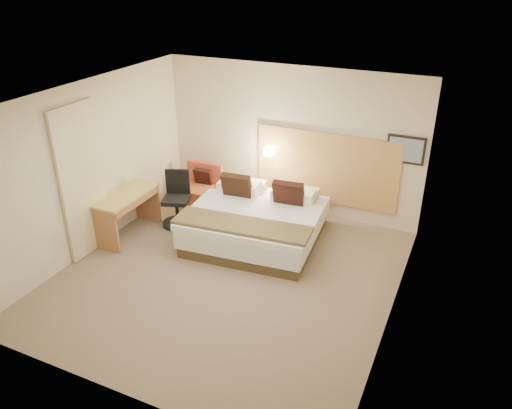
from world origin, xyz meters
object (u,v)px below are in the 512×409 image
at_px(lounge_chair, 201,189).
at_px(desk_chair, 177,203).
at_px(bed, 257,221).
at_px(side_table, 237,202).
at_px(desk, 127,203).

distance_m(lounge_chair, desk_chair, 0.91).
height_order(bed, lounge_chair, bed).
relative_size(bed, side_table, 4.22).
distance_m(lounge_chair, side_table, 0.92).
relative_size(lounge_chair, side_table, 1.43).
height_order(side_table, desk, desk).
bearing_deg(desk_chair, lounge_chair, 92.48).
bearing_deg(desk, side_table, 44.21).
xyz_separation_m(lounge_chair, desk, (-0.50, -1.60, 0.31)).
height_order(side_table, desk_chair, desk_chair).
bearing_deg(bed, desk_chair, -176.57).
relative_size(bed, desk, 1.81).
distance_m(bed, lounge_chair, 1.75).
relative_size(bed, desk_chair, 2.33).
relative_size(side_table, desk_chair, 0.55).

